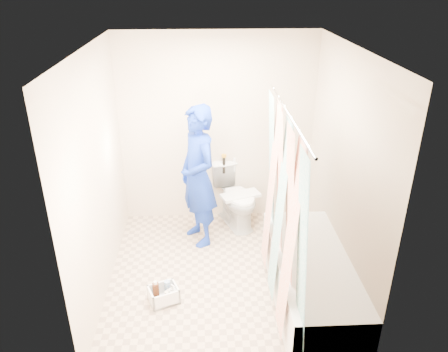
{
  "coord_description": "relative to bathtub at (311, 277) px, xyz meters",
  "views": [
    {
      "loc": [
        -0.18,
        -3.82,
        3.01
      ],
      "look_at": [
        0.04,
        0.36,
        1.02
      ],
      "focal_mm": 35.0,
      "sensor_mm": 36.0,
      "label": 1
    }
  ],
  "objects": [
    {
      "name": "wall_right",
      "position": [
        0.35,
        0.43,
        0.93
      ],
      "size": [
        0.02,
        2.6,
        2.4
      ],
      "primitive_type": "cube",
      "color": "beige",
      "rests_on": "ground"
    },
    {
      "name": "bathtub",
      "position": [
        0.0,
        0.0,
        0.0
      ],
      "size": [
        0.7,
        1.75,
        0.5
      ],
      "color": "white",
      "rests_on": "ground"
    },
    {
      "name": "wall_back",
      "position": [
        -0.85,
        1.73,
        0.93
      ],
      "size": [
        2.4,
        0.02,
        2.4
      ],
      "primitive_type": "cube",
      "color": "beige",
      "rests_on": "ground"
    },
    {
      "name": "shower_curtain",
      "position": [
        -0.33,
        0.0,
        0.75
      ],
      "size": [
        0.06,
        1.75,
        1.8
      ],
      "primitive_type": "cube",
      "color": "white",
      "rests_on": "curtain_rod"
    },
    {
      "name": "wall_front",
      "position": [
        -0.85,
        -0.88,
        0.93
      ],
      "size": [
        2.4,
        0.02,
        2.4
      ],
      "primitive_type": "cube",
      "color": "beige",
      "rests_on": "ground"
    },
    {
      "name": "curtain_rod",
      "position": [
        -0.33,
        0.0,
        1.68
      ],
      "size": [
        0.02,
        1.9,
        0.02
      ],
      "primitive_type": "cylinder",
      "rotation": [
        1.57,
        0.0,
        0.0
      ],
      "color": "silver",
      "rests_on": "wall_back"
    },
    {
      "name": "cleaning_caddy",
      "position": [
        -1.44,
        0.04,
        -0.19
      ],
      "size": [
        0.34,
        0.31,
        0.21
      ],
      "rotation": [
        0.0,
        0.0,
        0.38
      ],
      "color": "white",
      "rests_on": "ground"
    },
    {
      "name": "floor",
      "position": [
        -0.85,
        0.43,
        -0.27
      ],
      "size": [
        2.6,
        2.6,
        0.0
      ],
      "primitive_type": "plane",
      "color": "tan",
      "rests_on": "ground"
    },
    {
      "name": "tank_internals",
      "position": [
        -0.73,
        1.69,
        0.51
      ],
      "size": [
        0.18,
        0.1,
        0.26
      ],
      "color": "black",
      "rests_on": "toilet"
    },
    {
      "name": "ceiling",
      "position": [
        -0.85,
        0.43,
        2.13
      ],
      "size": [
        2.4,
        2.6,
        0.02
      ],
      "primitive_type": "cube",
      "color": "white",
      "rests_on": "wall_back"
    },
    {
      "name": "toilet",
      "position": [
        -0.62,
        1.51,
        0.12
      ],
      "size": [
        0.67,
        0.87,
        0.79
      ],
      "primitive_type": "imported",
      "rotation": [
        0.0,
        0.0,
        0.35
      ],
      "color": "white",
      "rests_on": "ground"
    },
    {
      "name": "wall_left",
      "position": [
        -2.05,
        0.43,
        0.93
      ],
      "size": [
        0.02,
        2.6,
        2.4
      ],
      "primitive_type": "cube",
      "color": "beige",
      "rests_on": "ground"
    },
    {
      "name": "tank_lid",
      "position": [
        -0.58,
        1.39,
        0.19
      ],
      "size": [
        0.52,
        0.36,
        0.04
      ],
      "primitive_type": "cube",
      "rotation": [
        0.0,
        0.0,
        0.35
      ],
      "color": "white",
      "rests_on": "toilet"
    },
    {
      "name": "plumber",
      "position": [
        -1.09,
        1.14,
        0.58
      ],
      "size": [
        0.64,
        0.73,
        1.69
      ],
      "primitive_type": "imported",
      "rotation": [
        0.0,
        0.0,
        -1.11
      ],
      "color": "#0F2697",
      "rests_on": "ground"
    }
  ]
}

